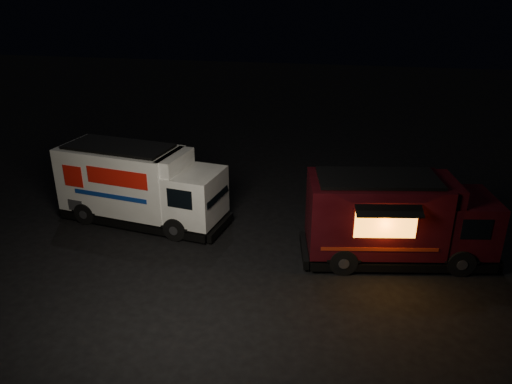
% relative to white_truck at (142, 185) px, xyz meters
% --- Properties ---
extents(ground, '(80.00, 80.00, 0.00)m').
position_rel_white_truck_xyz_m(ground, '(3.96, -2.21, -1.40)').
color(ground, black).
rests_on(ground, ground).
extents(white_truck, '(6.45, 3.05, 2.81)m').
position_rel_white_truck_xyz_m(white_truck, '(0.00, 0.00, 0.00)').
color(white_truck, white).
rests_on(white_truck, ground).
extents(red_truck, '(6.23, 3.17, 2.77)m').
position_rel_white_truck_xyz_m(red_truck, '(8.84, -1.00, -0.02)').
color(red_truck, '#390A0F').
rests_on(red_truck, ground).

